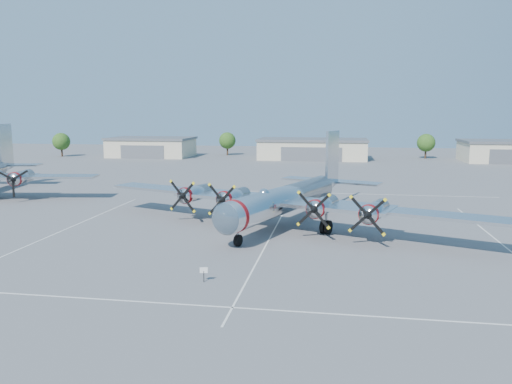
# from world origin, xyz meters

# --- Properties ---
(ground) EXTENTS (260.00, 260.00, 0.00)m
(ground) POSITION_xyz_m (0.00, 0.00, 0.00)
(ground) COLOR #565659
(ground) RESTS_ON ground
(parking_lines) EXTENTS (60.00, 50.08, 0.01)m
(parking_lines) POSITION_xyz_m (0.00, -1.75, 0.01)
(parking_lines) COLOR silver
(parking_lines) RESTS_ON ground
(hangar_west) EXTENTS (22.60, 14.60, 5.40)m
(hangar_west) POSITION_xyz_m (-45.00, 81.96, 2.71)
(hangar_west) COLOR beige
(hangar_west) RESTS_ON ground
(hangar_center) EXTENTS (28.60, 14.60, 5.40)m
(hangar_center) POSITION_xyz_m (0.00, 81.96, 2.71)
(hangar_center) COLOR beige
(hangar_center) RESTS_ON ground
(hangar_east) EXTENTS (20.60, 14.60, 5.40)m
(hangar_east) POSITION_xyz_m (48.00, 81.96, 2.71)
(hangar_east) COLOR beige
(hangar_east) RESTS_ON ground
(tree_far_west) EXTENTS (4.80, 4.80, 6.64)m
(tree_far_west) POSITION_xyz_m (-70.00, 78.00, 4.22)
(tree_far_west) COLOR #382619
(tree_far_west) RESTS_ON ground
(tree_west) EXTENTS (4.80, 4.80, 6.64)m
(tree_west) POSITION_xyz_m (-25.00, 90.00, 4.22)
(tree_west) COLOR #382619
(tree_west) RESTS_ON ground
(tree_east) EXTENTS (4.80, 4.80, 6.64)m
(tree_east) POSITION_xyz_m (30.00, 88.00, 4.22)
(tree_east) COLOR #382619
(tree_east) RESTS_ON ground
(main_bomber_b29) EXTENTS (52.86, 44.56, 9.94)m
(main_bomber_b29) POSITION_xyz_m (1.19, 2.43, 0.00)
(main_bomber_b29) COLOR silver
(main_bomber_b29) RESTS_ON ground
(info_placard) EXTENTS (0.58, 0.15, 1.11)m
(info_placard) POSITION_xyz_m (-3.08, -17.55, 0.78)
(info_placard) COLOR black
(info_placard) RESTS_ON ground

